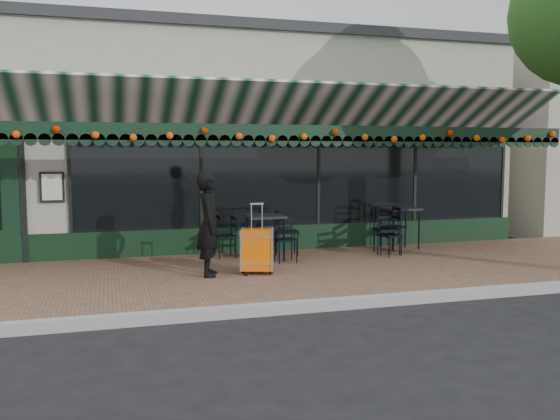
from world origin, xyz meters
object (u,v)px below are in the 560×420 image
object	(u,v)px
suitcase	(257,251)
chair_b_right	(287,232)
cafe_table_a	(400,212)
chair_a_right	(393,227)
chair_a_front	(390,236)
chair_b_front	(286,240)
cafe_table_b	(265,220)
woman	(209,224)
chair_b_left	(225,237)
chair_a_left	(387,230)

from	to	relation	value
suitcase	chair_b_right	distance (m)	1.90
cafe_table_a	suitcase	bearing A→B (deg)	-153.48
suitcase	cafe_table_a	size ratio (longest dim) A/B	1.36
chair_b_right	chair_a_right	bearing A→B (deg)	-76.43
suitcase	chair_a_right	world-z (taller)	suitcase
chair_a_front	chair_b_front	size ratio (longest dim) A/B	0.98
chair_a_front	cafe_table_b	bearing A→B (deg)	157.26
suitcase	chair_b_front	distance (m)	1.15
suitcase	chair_b_front	size ratio (longest dim) A/B	1.46
cafe_table_b	chair_a_right	world-z (taller)	chair_a_right
woman	chair_a_right	distance (m)	4.51
cafe_table_a	chair_b_left	bearing A→B (deg)	-178.68
chair_a_front	chair_a_left	bearing A→B (deg)	61.13
chair_a_front	chair_b_left	world-z (taller)	chair_b_left
cafe_table_b	chair_b_left	bearing A→B (deg)	147.24
chair_b_left	chair_a_left	bearing A→B (deg)	75.54
chair_a_front	chair_b_front	bearing A→B (deg)	165.86
cafe_table_b	chair_b_right	distance (m)	0.73
cafe_table_a	chair_a_left	world-z (taller)	chair_a_left
chair_a_right	chair_a_front	distance (m)	1.03
chair_a_left	chair_a_right	bearing A→B (deg)	149.83
suitcase	cafe_table_a	distance (m)	3.90
cafe_table_a	chair_b_front	world-z (taller)	cafe_table_a
chair_a_front	chair_b_left	bearing A→B (deg)	150.85
cafe_table_b	chair_a_right	bearing A→B (deg)	11.86
chair_a_left	cafe_table_b	bearing A→B (deg)	-86.35
chair_a_right	cafe_table_b	bearing A→B (deg)	84.62
woman	chair_b_front	distance (m)	1.76
cafe_table_a	chair_b_front	bearing A→B (deg)	-162.42
woman	chair_b_front	world-z (taller)	woman
chair_b_right	chair_b_left	bearing A→B (deg)	96.25
suitcase	cafe_table_b	world-z (taller)	suitcase
suitcase	chair_b_right	xyz separation A→B (m)	(1.00, 1.61, 0.05)
woman	cafe_table_a	xyz separation A→B (m)	(4.24, 1.65, -0.07)
suitcase	chair_b_front	xyz separation A→B (m)	(0.75, 0.87, 0.01)
chair_b_right	chair_b_front	bearing A→B (deg)	169.36
chair_a_left	chair_b_left	size ratio (longest dim) A/B	1.19
suitcase	cafe_table_b	bearing A→B (deg)	86.71
cafe_table_b	chair_a_left	world-z (taller)	chair_a_left
cafe_table_a	chair_b_left	distance (m)	3.70
cafe_table_b	chair_a_front	distance (m)	2.43
chair_a_left	chair_b_front	size ratio (longest dim) A/B	1.18
cafe_table_b	cafe_table_a	bearing A→B (deg)	9.69
chair_a_left	chair_a_right	size ratio (longest dim) A/B	1.11
woman	chair_a_left	xyz separation A→B (m)	(3.66, 1.07, -0.36)
woman	chair_b_left	bearing A→B (deg)	-8.55
chair_a_front	chair_a_right	bearing A→B (deg)	43.11
chair_a_right	chair_a_left	bearing A→B (deg)	127.45
chair_a_left	chair_b_right	xyz separation A→B (m)	(-1.90, 0.45, -0.03)
chair_a_right	chair_a_front	world-z (taller)	chair_a_right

